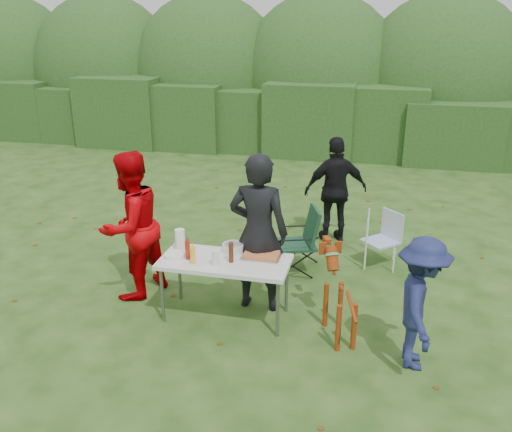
% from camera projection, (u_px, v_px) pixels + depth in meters
% --- Properties ---
extents(ground, '(80.00, 80.00, 0.00)m').
position_uv_depth(ground, '(219.00, 307.00, 6.68)').
color(ground, '#1E4211').
extents(hedge_row, '(22.00, 1.40, 1.70)m').
position_uv_depth(hedge_row, '(311.00, 121.00, 13.67)').
color(hedge_row, '#23471C').
rests_on(hedge_row, ground).
extents(shrub_backdrop, '(20.00, 2.60, 3.20)m').
position_uv_depth(shrub_backdrop, '(320.00, 83.00, 14.86)').
color(shrub_backdrop, '#3D6628').
rests_on(shrub_backdrop, ground).
extents(folding_table, '(1.50, 0.70, 0.74)m').
position_uv_depth(folding_table, '(225.00, 264.00, 6.25)').
color(folding_table, silver).
rests_on(folding_table, ground).
extents(person_cook, '(0.72, 0.48, 1.95)m').
position_uv_depth(person_cook, '(259.00, 233.00, 6.38)').
color(person_cook, black).
rests_on(person_cook, ground).
extents(person_red_jacket, '(0.99, 1.10, 1.88)m').
position_uv_depth(person_red_jacket, '(131.00, 226.00, 6.69)').
color(person_red_jacket, '#BA0006').
rests_on(person_red_jacket, ground).
extents(person_black_puffy, '(1.06, 0.73, 1.67)m').
position_uv_depth(person_black_puffy, '(336.00, 190.00, 8.37)').
color(person_black_puffy, black).
rests_on(person_black_puffy, ground).
extents(child, '(0.56, 0.93, 1.40)m').
position_uv_depth(child, '(420.00, 304.00, 5.37)').
color(child, navy).
rests_on(child, ground).
extents(dog, '(0.74, 1.06, 0.94)m').
position_uv_depth(dog, '(340.00, 300.00, 5.91)').
color(dog, maroon).
rests_on(dog, ground).
extents(camping_chair, '(0.76, 0.76, 0.94)m').
position_uv_depth(camping_chair, '(296.00, 241.00, 7.44)').
color(camping_chair, '#194029').
rests_on(camping_chair, ground).
extents(lawn_chair, '(0.66, 0.66, 0.79)m').
position_uv_depth(lawn_chair, '(381.00, 239.00, 7.68)').
color(lawn_chair, '#5C7BCF').
rests_on(lawn_chair, ground).
extents(food_tray, '(0.45, 0.30, 0.02)m').
position_uv_depth(food_tray, '(261.00, 257.00, 6.29)').
color(food_tray, '#B7B7BA').
rests_on(food_tray, folding_table).
extents(focaccia_bread, '(0.40, 0.26, 0.04)m').
position_uv_depth(focaccia_bread, '(261.00, 255.00, 6.28)').
color(focaccia_bread, '#CA6F3B').
rests_on(focaccia_bread, food_tray).
extents(mustard_bottle, '(0.06, 0.06, 0.20)m').
position_uv_depth(mustard_bottle, '(193.00, 255.00, 6.11)').
color(mustard_bottle, yellow).
rests_on(mustard_bottle, folding_table).
extents(ketchup_bottle, '(0.06, 0.06, 0.22)m').
position_uv_depth(ketchup_bottle, '(188.00, 250.00, 6.22)').
color(ketchup_bottle, maroon).
rests_on(ketchup_bottle, folding_table).
extents(beer_bottle, '(0.06, 0.06, 0.24)m').
position_uv_depth(beer_bottle, '(231.00, 252.00, 6.14)').
color(beer_bottle, '#47230F').
rests_on(beer_bottle, folding_table).
extents(paper_towel_roll, '(0.12, 0.12, 0.26)m').
position_uv_depth(paper_towel_roll, '(180.00, 240.00, 6.46)').
color(paper_towel_roll, white).
rests_on(paper_towel_roll, folding_table).
extents(cup_stack, '(0.08, 0.08, 0.18)m').
position_uv_depth(cup_stack, '(216.00, 258.00, 6.06)').
color(cup_stack, white).
rests_on(cup_stack, folding_table).
extents(pasta_bowl, '(0.26, 0.26, 0.10)m').
position_uv_depth(pasta_bowl, '(233.00, 248.00, 6.43)').
color(pasta_bowl, silver).
rests_on(pasta_bowl, folding_table).
extents(plate_stack, '(0.24, 0.24, 0.05)m').
position_uv_depth(plate_stack, '(175.00, 255.00, 6.29)').
color(plate_stack, white).
rests_on(plate_stack, folding_table).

